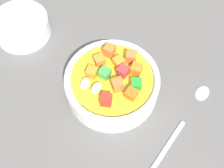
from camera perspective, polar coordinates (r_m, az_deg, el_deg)
The scene contains 4 objects.
ground_plane at distance 52.88cm, azimuth -0.00°, elevation -1.90°, with size 140.00×140.00×2.00cm, color #565451.
soup_bowl_main at distance 49.60cm, azimuth 0.02°, elevation 0.17°, with size 16.24×16.24×6.62cm.
spoon at distance 50.01cm, azimuth 13.43°, elevation -8.09°, with size 7.02×21.90×0.83cm.
side_bowl_small at distance 60.77cm, azimuth -17.56°, elevation 10.93°, with size 11.12×11.12×4.18cm.
Camera 1 is at (-9.31, 23.18, 45.60)cm, focal length 46.10 mm.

